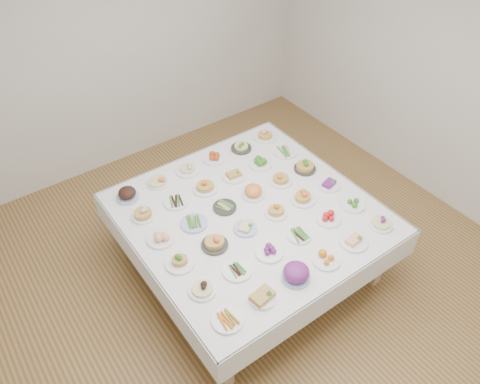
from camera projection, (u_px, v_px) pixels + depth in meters
room_envelope at (251, 120)px, 3.35m from camera, size 5.02×5.02×2.81m
display_table at (250, 217)px, 4.24m from camera, size 2.11×2.11×0.75m
dish_0 at (227, 320)px, 3.34m from camera, size 0.22×0.22×0.05m
dish_1 at (262, 296)px, 3.46m from camera, size 0.20×0.20×0.10m
dish_2 at (296, 272)px, 3.59m from camera, size 0.23×0.23×0.15m
dish_3 at (326, 258)px, 3.74m from camera, size 0.22×0.22×0.09m
dish_4 at (354, 240)px, 3.89m from camera, size 0.23×0.23×0.10m
dish_5 at (381, 222)px, 4.03m from camera, size 0.21×0.21×0.11m
dish_6 at (202, 287)px, 3.51m from camera, size 0.21×0.21×0.12m
dish_7 at (237, 270)px, 3.68m from camera, size 0.23×0.23×0.05m
dish_8 at (269, 251)px, 3.81m from camera, size 0.23×0.23×0.09m
dish_9 at (299, 235)px, 3.96m from camera, size 0.20×0.20×0.05m
dish_10 at (328, 218)px, 4.09m from camera, size 0.21×0.21×0.08m
dish_11 at (353, 203)px, 4.23m from camera, size 0.22×0.22×0.09m
dish_12 at (180, 260)px, 3.71m from camera, size 0.24×0.24×0.12m
dish_13 at (214, 241)px, 3.85m from camera, size 0.22×0.22×0.13m
dish_14 at (245, 227)px, 4.01m from camera, size 0.20×0.20×0.09m
dish_15 at (276, 210)px, 4.14m from camera, size 0.20×0.20×0.12m
dish_16 at (303, 195)px, 4.26m from camera, size 0.23×0.23×0.14m
dish_17 at (329, 184)px, 4.43m from camera, size 0.20×0.20×0.08m
dish_18 at (160, 237)px, 3.91m from camera, size 0.23×0.23×0.10m
dish_19 at (194, 222)px, 4.06m from camera, size 0.24×0.23×0.05m
dish_20 at (225, 207)px, 4.22m from camera, size 0.21×0.21×0.05m
dish_21 at (253, 191)px, 4.32m from camera, size 0.21×0.21×0.13m
dish_22 at (281, 178)px, 4.47m from camera, size 0.22×0.22×0.12m
dish_23 at (305, 165)px, 4.60m from camera, size 0.21×0.21×0.13m
dish_24 at (143, 213)px, 4.11m from camera, size 0.20×0.20×0.12m
dish_25 at (176, 202)px, 4.26m from camera, size 0.22×0.22×0.05m
dish_26 at (205, 185)px, 4.37m from camera, size 0.23×0.23×0.14m
dish_27 at (234, 175)px, 4.53m from camera, size 0.22×0.22×0.09m
dish_28 at (260, 161)px, 4.68m from camera, size 0.23×0.23×0.10m
dish_29 at (285, 152)px, 4.82m from camera, size 0.24×0.23×0.06m
dish_30 at (127, 193)px, 4.29m from camera, size 0.21×0.21×0.12m
dish_31 at (158, 180)px, 4.44m from camera, size 0.20×0.20×0.12m
dish_32 at (187, 168)px, 4.59m from camera, size 0.23×0.23×0.11m
dish_33 at (214, 158)px, 4.73m from camera, size 0.21×0.21×0.08m
dish_34 at (241, 146)px, 4.87m from camera, size 0.21×0.21×0.11m
dish_35 at (265, 135)px, 5.01m from camera, size 0.22×0.22×0.12m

